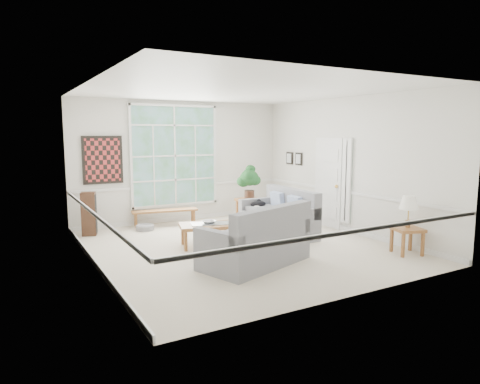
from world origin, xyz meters
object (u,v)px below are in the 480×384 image
at_px(side_table, 407,241).
at_px(loveseat_right, 278,212).
at_px(coffee_table, 211,235).
at_px(end_table, 250,210).
at_px(loveseat_front, 255,234).

bearing_deg(side_table, loveseat_right, 116.62).
xyz_separation_m(loveseat_right, coffee_table, (-1.68, -0.14, -0.28)).
xyz_separation_m(loveseat_right, end_table, (0.24, 1.57, -0.21)).
xyz_separation_m(coffee_table, side_table, (2.89, -2.28, 0.02)).
height_order(loveseat_front, side_table, loveseat_front).
height_order(loveseat_front, end_table, loveseat_front).
height_order(loveseat_right, side_table, loveseat_right).
xyz_separation_m(end_table, side_table, (0.97, -3.99, -0.04)).
bearing_deg(loveseat_right, side_table, -61.63).
bearing_deg(coffee_table, end_table, 57.36).
distance_m(end_table, side_table, 4.11).
bearing_deg(loveseat_front, end_table, 41.88).
bearing_deg(loveseat_front, loveseat_right, 26.94).
bearing_deg(end_table, loveseat_right, -98.81).
distance_m(coffee_table, side_table, 3.68).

